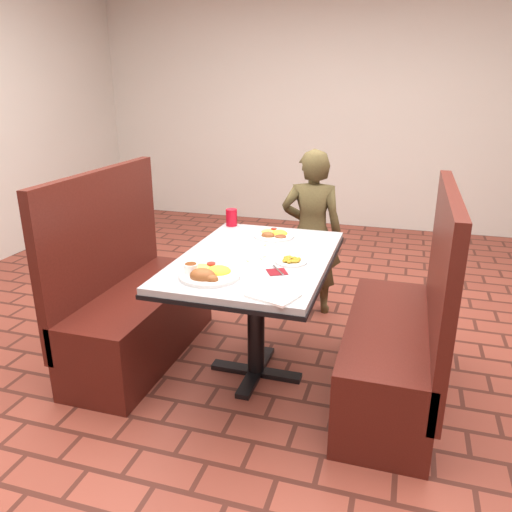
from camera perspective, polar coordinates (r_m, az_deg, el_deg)
name	(u,v)px	position (r m, az deg, el deg)	size (l,w,h in m)	color
room	(256,26)	(2.61, 0.00, 24.82)	(7.00, 7.04, 2.82)	brown
dining_table	(256,272)	(2.79, 0.00, -1.86)	(0.81, 1.21, 0.75)	#A9ABAE
booth_bench_left	(134,307)	(3.22, -13.79, -5.72)	(0.47, 1.20, 1.17)	#4F1912
booth_bench_right	(398,344)	(2.82, 15.94, -9.66)	(0.47, 1.20, 1.17)	#4F1912
diner_person	(311,233)	(3.69, 6.36, 2.63)	(0.45, 0.29, 1.22)	brown
near_dinner_plate	(208,271)	(2.46, -5.49, -1.70)	(0.30, 0.30, 0.09)	white
far_dinner_plate	(274,233)	(3.10, 2.11, 2.62)	(0.25, 0.25, 0.06)	white
plantain_plate	(291,261)	(2.66, 4.01, -0.56)	(0.17, 0.17, 0.03)	white
maroon_napkin	(277,272)	(2.52, 2.42, -1.83)	(0.10, 0.10, 0.00)	maroon
spoon_utensil	(278,270)	(2.54, 2.52, -1.61)	(0.01, 0.14, 0.00)	#B9B9BD
red_tumbler	(231,217)	(3.34, -2.82, 4.42)	(0.07, 0.07, 0.11)	red
paper_napkin	(273,295)	(2.24, 1.95, -4.53)	(0.21, 0.16, 0.01)	white
knife_utensil	(219,272)	(2.50, -4.29, -1.84)	(0.01, 0.17, 0.00)	silver
fork_utensil	(214,278)	(2.42, -4.77, -2.57)	(0.01, 0.15, 0.00)	#BCBBC0
lettuce_shreds	(266,253)	(2.80, 1.14, 0.33)	(0.28, 0.32, 0.00)	#96C950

